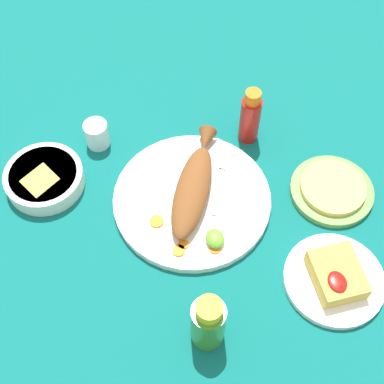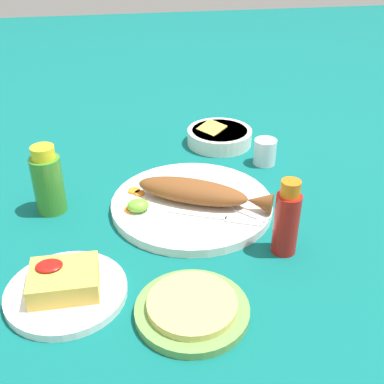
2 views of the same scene
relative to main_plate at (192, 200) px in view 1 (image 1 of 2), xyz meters
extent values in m
plane|color=#0C605B|center=(0.00, 0.00, -0.01)|extent=(4.00, 4.00, 0.00)
cylinder|color=white|center=(0.00, 0.00, 0.00)|extent=(0.32, 0.32, 0.02)
ellipsoid|color=brown|center=(0.00, 0.00, 0.03)|extent=(0.23, 0.16, 0.04)
cone|color=brown|center=(-0.12, 0.06, 0.03)|extent=(0.06, 0.06, 0.04)
cube|color=silver|center=(-0.04, 0.00, 0.01)|extent=(0.08, 0.09, 0.00)
cube|color=silver|center=(-0.10, 0.07, 0.01)|extent=(0.06, 0.06, 0.00)
cube|color=silver|center=(0.00, 0.05, 0.01)|extent=(0.11, 0.05, 0.00)
cube|color=silver|center=(-0.08, 0.09, 0.01)|extent=(0.07, 0.04, 0.00)
cylinder|color=orange|center=(0.04, -0.08, 0.01)|extent=(0.03, 0.03, 0.00)
cylinder|color=orange|center=(0.11, -0.05, 0.01)|extent=(0.02, 0.02, 0.00)
cylinder|color=orange|center=(0.10, -0.04, 0.01)|extent=(0.02, 0.02, 0.00)
cylinder|color=orange|center=(0.12, 0.01, 0.01)|extent=(0.02, 0.02, 0.00)
ellipsoid|color=#6BB233|center=(0.11, 0.02, 0.02)|extent=(0.04, 0.04, 0.02)
cylinder|color=#B21914|center=(-0.14, 0.16, 0.05)|extent=(0.04, 0.04, 0.11)
cylinder|color=orange|center=(-0.14, 0.16, 0.12)|extent=(0.03, 0.03, 0.03)
cylinder|color=#3D8428|center=(0.28, -0.04, 0.05)|extent=(0.06, 0.06, 0.12)
cylinder|color=yellow|center=(0.28, -0.04, 0.12)|extent=(0.04, 0.04, 0.02)
cylinder|color=silver|center=(-0.20, -0.16, 0.02)|extent=(0.05, 0.05, 0.06)
cylinder|color=white|center=(-0.20, -0.16, 0.00)|extent=(0.04, 0.04, 0.03)
cylinder|color=white|center=(0.24, 0.22, 0.00)|extent=(0.19, 0.19, 0.01)
cube|color=gold|center=(0.24, 0.22, 0.02)|extent=(0.10, 0.09, 0.04)
ellipsoid|color=#AD140F|center=(0.26, 0.20, 0.04)|extent=(0.04, 0.03, 0.01)
cylinder|color=white|center=(-0.12, -0.29, 0.01)|extent=(0.16, 0.16, 0.04)
cylinder|color=olive|center=(-0.12, -0.29, 0.02)|extent=(0.14, 0.14, 0.01)
cube|color=gold|center=(-0.09, -0.29, 0.03)|extent=(0.09, 0.09, 0.02)
cylinder|color=#6B9E4C|center=(0.05, 0.29, 0.00)|extent=(0.17, 0.17, 0.01)
cylinder|color=#E0C666|center=(0.05, 0.29, 0.01)|extent=(0.13, 0.13, 0.01)
camera|label=1|loc=(0.56, -0.14, 0.93)|focal=50.00mm
camera|label=2|loc=(0.14, 0.80, 0.52)|focal=45.00mm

